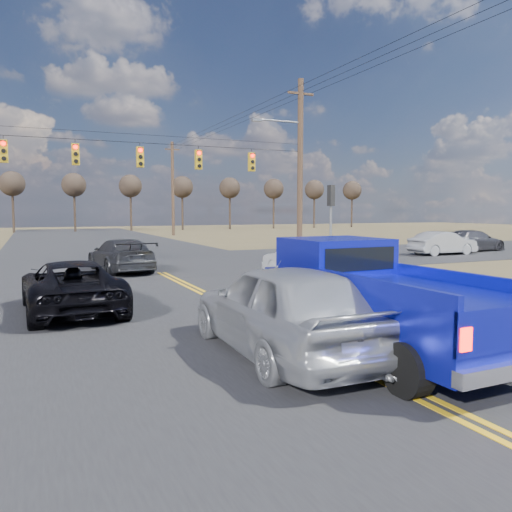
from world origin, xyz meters
name	(u,v)px	position (x,y,z in m)	size (l,w,h in m)	color
ground	(352,366)	(0.00, 0.00, 0.00)	(160.00, 160.00, 0.00)	brown
road_main	(188,286)	(0.00, 10.00, 0.00)	(14.00, 120.00, 0.02)	#28282B
road_cross	(142,264)	(0.00, 18.00, 0.00)	(120.00, 12.00, 0.02)	#28282B
signal_gantry	(151,162)	(0.50, 17.79, 5.06)	(19.60, 4.83, 10.00)	#473323
utility_poles	(144,157)	(0.00, 17.00, 5.23)	(19.60, 58.32, 10.00)	#473323
treeline	(113,164)	(0.00, 26.96, 5.70)	(87.00, 117.80, 7.40)	#33261C
pickup_truck	(373,300)	(0.80, 0.47, 1.02)	(2.32, 5.65, 2.11)	black
silver_suv	(283,308)	(-0.80, 1.07, 0.88)	(2.09, 5.19, 1.77)	#A9ACB1
black_suv	(71,286)	(-4.09, 6.82, 0.69)	(2.30, 4.99, 1.39)	black
white_car_queue	(301,261)	(4.82, 10.43, 0.66)	(1.40, 4.01, 1.32)	white
dgrey_car_queue	(121,255)	(-1.46, 15.27, 0.73)	(2.03, 5.00, 1.45)	#2D2E32
cross_car_east_near	(443,243)	(17.65, 15.78, 0.71)	(4.29, 1.50, 1.41)	#9EA0A5
cross_car_east_far	(472,241)	(21.38, 16.96, 0.71)	(4.86, 1.98, 1.41)	#38373D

